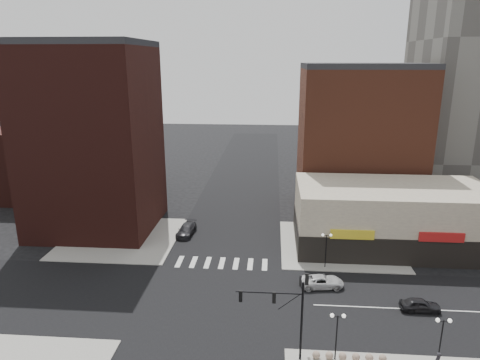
{
  "coord_description": "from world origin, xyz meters",
  "views": [
    {
      "loc": [
        5.65,
        -37.64,
        23.39
      ],
      "look_at": [
        2.25,
        5.9,
        11.0
      ],
      "focal_mm": 32.0,
      "sensor_mm": 36.0,
      "label": 1
    }
  ],
  "objects_px": {
    "dark_sedan_north": "(186,230)",
    "white_suv": "(322,281)",
    "street_lamp_se_a": "(337,325)",
    "street_lamp_se_b": "(442,330)",
    "street_lamp_ne": "(326,242)",
    "traffic_signal": "(290,303)",
    "dark_sedan_east": "(420,305)"
  },
  "relations": [
    {
      "from": "street_lamp_se_b",
      "to": "dark_sedan_east",
      "type": "xyz_separation_m",
      "value": [
        1.1,
        7.78,
        -2.65
      ]
    },
    {
      "from": "street_lamp_se_b",
      "to": "street_lamp_ne",
      "type": "bearing_deg",
      "value": 113.63
    },
    {
      "from": "dark_sedan_east",
      "to": "dark_sedan_north",
      "type": "relative_size",
      "value": 0.77
    },
    {
      "from": "street_lamp_se_a",
      "to": "white_suv",
      "type": "height_order",
      "value": "street_lamp_se_a"
    },
    {
      "from": "white_suv",
      "to": "dark_sedan_north",
      "type": "xyz_separation_m",
      "value": [
        -17.16,
        12.79,
        0.07
      ]
    },
    {
      "from": "white_suv",
      "to": "dark_sedan_north",
      "type": "height_order",
      "value": "dark_sedan_north"
    },
    {
      "from": "street_lamp_se_a",
      "to": "street_lamp_ne",
      "type": "distance_m",
      "value": 16.03
    },
    {
      "from": "street_lamp_se_a",
      "to": "street_lamp_ne",
      "type": "height_order",
      "value": "same"
    },
    {
      "from": "street_lamp_ne",
      "to": "white_suv",
      "type": "relative_size",
      "value": 0.9
    },
    {
      "from": "traffic_signal",
      "to": "dark_sedan_east",
      "type": "distance_m",
      "value": 15.56
    },
    {
      "from": "street_lamp_se_a",
      "to": "white_suv",
      "type": "distance_m",
      "value": 11.9
    },
    {
      "from": "street_lamp_ne",
      "to": "dark_sedan_north",
      "type": "relative_size",
      "value": 0.85
    },
    {
      "from": "street_lamp_ne",
      "to": "dark_sedan_east",
      "type": "distance_m",
      "value": 11.84
    },
    {
      "from": "street_lamp_ne",
      "to": "dark_sedan_north",
      "type": "height_order",
      "value": "street_lamp_ne"
    },
    {
      "from": "traffic_signal",
      "to": "white_suv",
      "type": "distance_m",
      "value": 12.84
    },
    {
      "from": "street_lamp_se_a",
      "to": "traffic_signal",
      "type": "bearing_deg",
      "value": 177.43
    },
    {
      "from": "dark_sedan_north",
      "to": "white_suv",
      "type": "bearing_deg",
      "value": -31.71
    },
    {
      "from": "traffic_signal",
      "to": "street_lamp_se_a",
      "type": "height_order",
      "value": "traffic_signal"
    },
    {
      "from": "dark_sedan_north",
      "to": "street_lamp_ne",
      "type": "bearing_deg",
      "value": -20.02
    },
    {
      "from": "white_suv",
      "to": "dark_sedan_east",
      "type": "height_order",
      "value": "same"
    },
    {
      "from": "street_lamp_ne",
      "to": "white_suv",
      "type": "height_order",
      "value": "street_lamp_ne"
    },
    {
      "from": "street_lamp_se_b",
      "to": "street_lamp_ne",
      "type": "xyz_separation_m",
      "value": [
        -7.0,
        16.0,
        0.0
      ]
    },
    {
      "from": "street_lamp_se_b",
      "to": "dark_sedan_north",
      "type": "distance_m",
      "value": 35.02
    },
    {
      "from": "street_lamp_se_b",
      "to": "dark_sedan_east",
      "type": "height_order",
      "value": "street_lamp_se_b"
    },
    {
      "from": "traffic_signal",
      "to": "street_lamp_ne",
      "type": "distance_m",
      "value": 16.62
    },
    {
      "from": "traffic_signal",
      "to": "street_lamp_ne",
      "type": "height_order",
      "value": "traffic_signal"
    },
    {
      "from": "traffic_signal",
      "to": "street_lamp_se_b",
      "type": "height_order",
      "value": "traffic_signal"
    },
    {
      "from": "white_suv",
      "to": "dark_sedan_north",
      "type": "distance_m",
      "value": 21.4
    },
    {
      "from": "street_lamp_se_a",
      "to": "dark_sedan_east",
      "type": "relative_size",
      "value": 1.11
    },
    {
      "from": "street_lamp_se_b",
      "to": "street_lamp_ne",
      "type": "height_order",
      "value": "same"
    },
    {
      "from": "street_lamp_se_a",
      "to": "street_lamp_ne",
      "type": "relative_size",
      "value": 1.0
    },
    {
      "from": "traffic_signal",
      "to": "dark_sedan_east",
      "type": "height_order",
      "value": "traffic_signal"
    }
  ]
}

